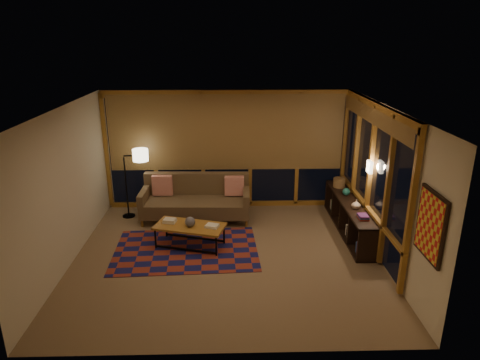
{
  "coord_description": "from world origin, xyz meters",
  "views": [
    {
      "loc": [
        0.06,
        -6.93,
        3.86
      ],
      "look_at": [
        0.26,
        0.64,
        1.25
      ],
      "focal_mm": 32.0,
      "sensor_mm": 36.0,
      "label": 1
    }
  ],
  "objects_px": {
    "coffee_table": "(190,236)",
    "bookshelf": "(349,216)",
    "floor_lamp": "(126,184)",
    "sofa": "(195,199)"
  },
  "relations": [
    {
      "from": "sofa",
      "to": "coffee_table",
      "type": "distance_m",
      "value": 1.27
    },
    {
      "from": "sofa",
      "to": "bookshelf",
      "type": "bearing_deg",
      "value": -10.1
    },
    {
      "from": "floor_lamp",
      "to": "bookshelf",
      "type": "distance_m",
      "value": 4.78
    },
    {
      "from": "sofa",
      "to": "floor_lamp",
      "type": "xyz_separation_m",
      "value": [
        -1.51,
        0.21,
        0.29
      ]
    },
    {
      "from": "floor_lamp",
      "to": "bookshelf",
      "type": "relative_size",
      "value": 0.58
    },
    {
      "from": "sofa",
      "to": "floor_lamp",
      "type": "height_order",
      "value": "floor_lamp"
    },
    {
      "from": "sofa",
      "to": "coffee_table",
      "type": "bearing_deg",
      "value": -89.16
    },
    {
      "from": "coffee_table",
      "to": "floor_lamp",
      "type": "distance_m",
      "value": 2.15
    },
    {
      "from": "coffee_table",
      "to": "bookshelf",
      "type": "bearing_deg",
      "value": 26.2
    },
    {
      "from": "coffee_table",
      "to": "floor_lamp",
      "type": "relative_size",
      "value": 0.85
    }
  ]
}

